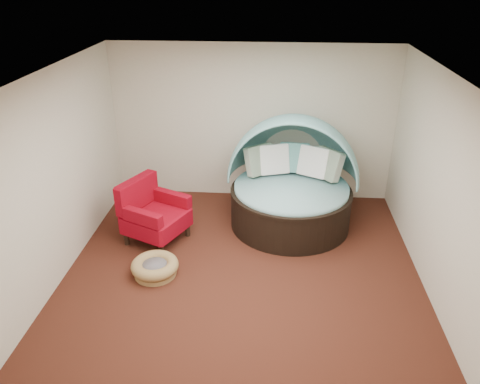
# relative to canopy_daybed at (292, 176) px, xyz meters

# --- Properties ---
(floor) EXTENTS (5.00, 5.00, 0.00)m
(floor) POSITION_rel_canopy_daybed_xyz_m (-0.71, -1.52, -0.84)
(floor) COLOR #472114
(floor) RESTS_ON ground
(wall_back) EXTENTS (5.00, 0.00, 5.00)m
(wall_back) POSITION_rel_canopy_daybed_xyz_m (-0.71, 0.98, 0.56)
(wall_back) COLOR beige
(wall_back) RESTS_ON floor
(wall_front) EXTENTS (5.00, 0.00, 5.00)m
(wall_front) POSITION_rel_canopy_daybed_xyz_m (-0.71, -4.02, 0.56)
(wall_front) COLOR beige
(wall_front) RESTS_ON floor
(wall_left) EXTENTS (0.00, 5.00, 5.00)m
(wall_left) POSITION_rel_canopy_daybed_xyz_m (-3.21, -1.52, 0.56)
(wall_left) COLOR beige
(wall_left) RESTS_ON floor
(wall_right) EXTENTS (0.00, 5.00, 5.00)m
(wall_right) POSITION_rel_canopy_daybed_xyz_m (1.79, -1.52, 0.56)
(wall_right) COLOR beige
(wall_right) RESTS_ON floor
(ceiling) EXTENTS (5.00, 5.00, 0.00)m
(ceiling) POSITION_rel_canopy_daybed_xyz_m (-0.71, -1.52, 1.96)
(ceiling) COLOR white
(ceiling) RESTS_ON wall_back
(canopy_daybed) EXTENTS (2.24, 2.14, 1.82)m
(canopy_daybed) POSITION_rel_canopy_daybed_xyz_m (0.00, 0.00, 0.00)
(canopy_daybed) COLOR black
(canopy_daybed) RESTS_ON floor
(pet_basket) EXTENTS (0.72, 0.72, 0.23)m
(pet_basket) POSITION_rel_canopy_daybed_xyz_m (-1.93, -1.69, -0.72)
(pet_basket) COLOR #9C7F47
(pet_basket) RESTS_ON floor
(red_armchair) EXTENTS (1.13, 1.13, 1.00)m
(red_armchair) POSITION_rel_canopy_daybed_xyz_m (-2.17, -0.75, -0.38)
(red_armchair) COLOR black
(red_armchair) RESTS_ON floor
(side_table) EXTENTS (0.53, 0.53, 0.47)m
(side_table) POSITION_rel_canopy_daybed_xyz_m (-2.33, -0.53, -0.54)
(side_table) COLOR black
(side_table) RESTS_ON floor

